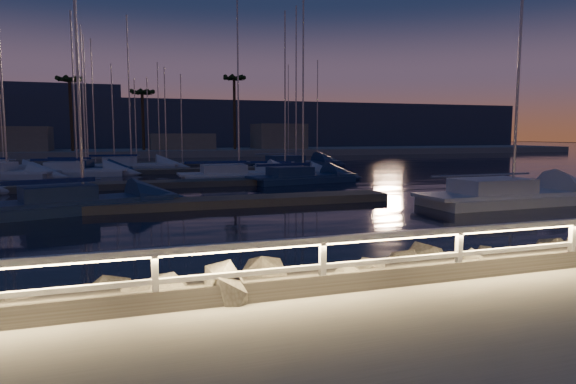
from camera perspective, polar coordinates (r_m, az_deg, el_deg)
name	(u,v)px	position (r m, az deg, el deg)	size (l,w,h in m)	color
ground	(271,298)	(9.39, -1.92, -11.72)	(400.00, 400.00, 0.00)	gray
harbor_water	(150,185)	(40.03, -15.09, 0.71)	(400.00, 440.00, 0.60)	black
guard_rail	(267,256)	(9.16, -2.35, -7.16)	(44.11, 0.12, 1.06)	white
riprap	(261,288)	(10.40, -3.06, -10.59)	(37.91, 3.02, 1.38)	#69635A
floating_docks	(149,177)	(41.25, -15.24, 1.67)	(22.00, 36.00, 0.40)	#635C52
far_shore	(129,151)	(82.66, -17.23, 4.42)	(160.00, 14.00, 5.20)	gray
palm_left	(70,83)	(81.03, -23.11, 11.12)	(3.00, 3.00, 11.20)	#4B3923
palm_center	(142,94)	(81.87, -15.90, 10.39)	(3.00, 3.00, 9.70)	#4B3923
palm_right	(234,82)	(83.05, -6.01, 12.10)	(3.00, 3.00, 12.20)	#4B3923
distant_hills	(28,126)	(143.57, -26.91, 6.56)	(230.00, 37.50, 18.00)	#353E53
sailboat_c	(300,177)	(36.86, 1.36, 1.70)	(8.51, 3.94, 13.95)	navy
sailboat_d	(508,195)	(27.93, 23.25, -0.30)	(10.26, 3.35, 17.18)	silver
sailboat_f	(78,202)	(25.05, -22.27, -1.02)	(8.58, 4.65, 14.10)	navy
sailboat_g	(282,173)	(40.84, -0.63, 2.15)	(7.96, 4.32, 13.02)	silver
sailboat_h	(236,174)	(39.20, -5.83, 1.97)	(9.18, 3.00, 15.38)	silver
sailboat_i	(5,173)	(46.18, -28.95, 1.91)	(7.94, 5.10, 13.27)	silver
sailboat_j	(75,171)	(45.97, -22.61, 2.18)	(8.10, 3.26, 13.43)	silver
sailboat_k	(129,165)	(52.28, -17.25, 2.86)	(8.75, 2.72, 14.78)	silver
sailboat_l	(294,163)	(53.45, 0.64, 3.24)	(10.10, 4.58, 16.50)	navy
sailboat_m	(2,167)	(55.67, -29.19, 2.48)	(6.10, 1.89, 10.40)	silver
sailboat_n	(84,169)	(48.83, -21.72, 2.43)	(7.82, 4.71, 12.92)	navy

